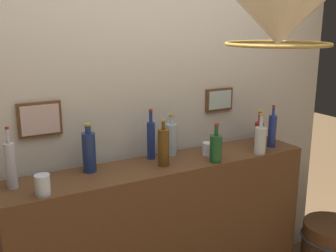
{
  "coord_description": "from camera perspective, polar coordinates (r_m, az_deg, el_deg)",
  "views": [
    {
      "loc": [
        -1.13,
        -1.27,
        1.95
      ],
      "look_at": [
        0.0,
        0.78,
        1.35
      ],
      "focal_mm": 43.45,
      "sensor_mm": 36.0,
      "label": 1
    }
  ],
  "objects": [
    {
      "name": "panelled_rear_partition",
      "position": [
        2.68,
        -3.25,
        1.97
      ],
      "size": [
        3.12,
        0.15,
        2.59
      ],
      "color": "beige",
      "rests_on": "ground"
    },
    {
      "name": "liquor_bottle_whiskey",
      "position": [
        2.46,
        -0.64,
        -2.97
      ],
      "size": [
        0.07,
        0.07,
        0.29
      ],
      "color": "brown",
      "rests_on": "bar_shelf_unit"
    },
    {
      "name": "glass_tumbler_rocks",
      "position": [
        2.7,
        5.64,
        -3.18
      ],
      "size": [
        0.08,
        0.08,
        0.08
      ],
      "color": "silver",
      "rests_on": "bar_shelf_unit"
    },
    {
      "name": "liquor_bottle_vermouth",
      "position": [
        2.92,
        14.41,
        -0.62
      ],
      "size": [
        0.06,
        0.06,
        0.3
      ],
      "color": "navy",
      "rests_on": "bar_shelf_unit"
    },
    {
      "name": "liquor_bottle_brandy",
      "position": [
        2.27,
        -21.22,
        -5.13
      ],
      "size": [
        0.06,
        0.06,
        0.33
      ],
      "color": "silver",
      "rests_on": "bar_shelf_unit"
    },
    {
      "name": "liquor_bottle_scotch",
      "position": [
        2.4,
        -11.02,
        -3.52
      ],
      "size": [
        0.08,
        0.08,
        0.29
      ],
      "color": "navy",
      "rests_on": "bar_shelf_unit"
    },
    {
      "name": "bar_shelf_unit",
      "position": [
        2.77,
        -0.52,
        -16.01
      ],
      "size": [
        1.97,
        0.37,
        1.1
      ],
      "primitive_type": "cube",
      "color": "brown",
      "rests_on": "ground"
    },
    {
      "name": "liquor_bottle_port",
      "position": [
        2.76,
        12.83,
        -1.86
      ],
      "size": [
        0.08,
        0.08,
        0.27
      ],
      "color": "silver",
      "rests_on": "bar_shelf_unit"
    },
    {
      "name": "liquor_bottle_vodka",
      "position": [
        2.89,
        12.64,
        -1.04
      ],
      "size": [
        0.06,
        0.06,
        0.26
      ],
      "color": "maroon",
      "rests_on": "bar_shelf_unit"
    },
    {
      "name": "glass_tumbler_highball",
      "position": [
        2.16,
        -17.19,
        -7.92
      ],
      "size": [
        0.08,
        0.08,
        0.11
      ],
      "color": "silver",
      "rests_on": "bar_shelf_unit"
    },
    {
      "name": "liquor_bottle_amaro",
      "position": [
        2.55,
        6.73,
        -3.06
      ],
      "size": [
        0.08,
        0.08,
        0.25
      ],
      "color": "#1B5022",
      "rests_on": "bar_shelf_unit"
    },
    {
      "name": "liquor_bottle_tequila",
      "position": [
        2.58,
        -2.4,
        -1.87
      ],
      "size": [
        0.05,
        0.05,
        0.32
      ],
      "color": "navy",
      "rests_on": "bar_shelf_unit"
    },
    {
      "name": "liquor_bottle_gin",
      "position": [
        2.66,
        0.46,
        -1.73
      ],
      "size": [
        0.08,
        0.08,
        0.27
      ],
      "color": "#A7BCC3",
      "rests_on": "bar_shelf_unit"
    },
    {
      "name": "pendant_lamp",
      "position": [
        1.88,
        15.31,
        14.18
      ],
      "size": [
        0.46,
        0.46,
        0.61
      ],
      "color": "#EFE5C6"
    }
  ]
}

